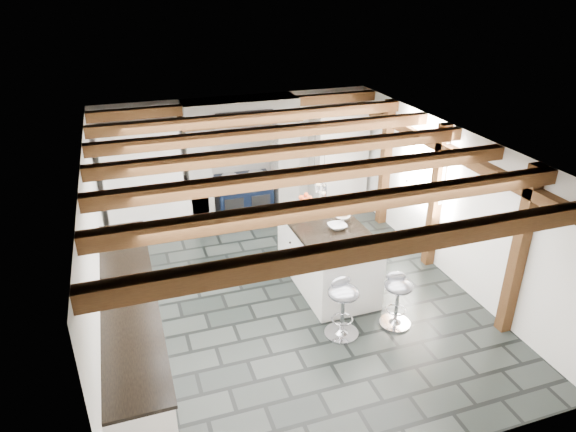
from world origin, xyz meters
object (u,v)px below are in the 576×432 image
object	(u,v)px
kitchen_island	(327,254)
bar_stool_far	(343,301)
range_cooker	(244,198)
bar_stool_near	(398,294)

from	to	relation	value
kitchen_island	bar_stool_far	world-z (taller)	kitchen_island
range_cooker	kitchen_island	xyz separation A→B (m)	(0.63, -2.49, 0.02)
bar_stool_near	bar_stool_far	world-z (taller)	bar_stool_far
bar_stool_near	bar_stool_far	bearing A→B (deg)	-159.82
range_cooker	kitchen_island	bearing A→B (deg)	-75.69
kitchen_island	bar_stool_near	distance (m)	1.33
kitchen_island	bar_stool_near	world-z (taller)	kitchen_island
range_cooker	bar_stool_near	distance (m)	3.89
range_cooker	bar_stool_far	distance (m)	3.71
range_cooker	kitchen_island	world-z (taller)	kitchen_island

